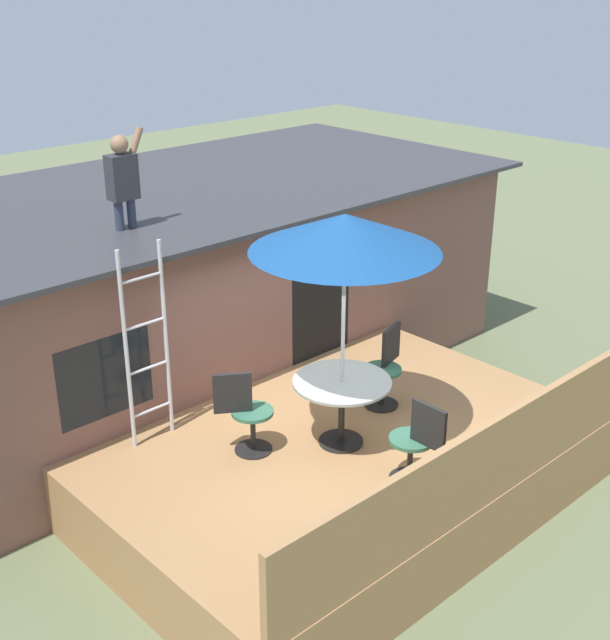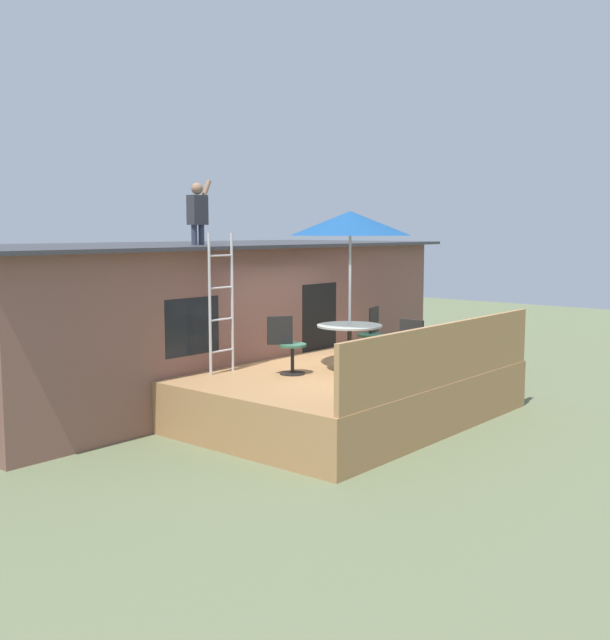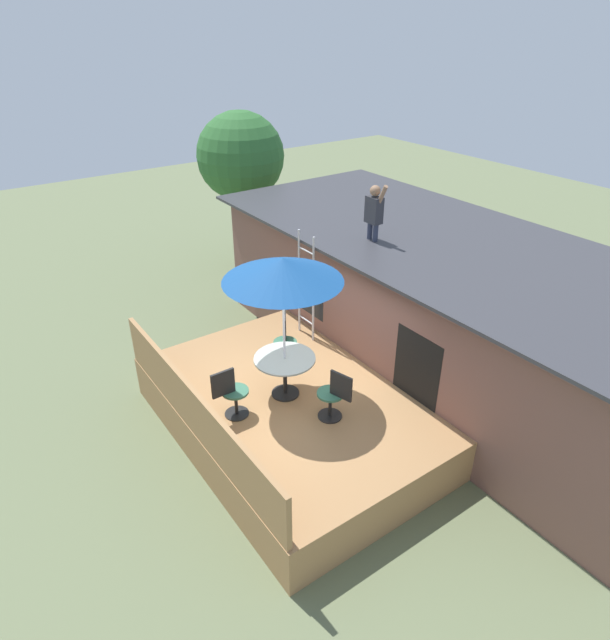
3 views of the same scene
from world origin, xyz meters
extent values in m
plane|color=#66704C|center=(0.00, 0.00, 0.00)|extent=(40.00, 40.00, 0.00)
cube|color=brown|center=(0.00, 3.60, 1.37)|extent=(10.00, 4.00, 2.73)
cube|color=#38383D|center=(0.00, 3.60, 2.76)|extent=(10.50, 4.50, 0.06)
cube|color=black|center=(-1.85, 1.61, 1.55)|extent=(1.10, 0.03, 0.90)
cube|color=black|center=(1.29, 1.61, 1.05)|extent=(1.00, 0.03, 2.00)
cube|color=#A87A4C|center=(0.00, 0.00, 0.40)|extent=(5.33, 3.77, 0.80)
cube|color=#A87A4C|center=(0.00, -1.84, 1.25)|extent=(5.23, 0.08, 0.90)
cylinder|color=black|center=(-0.08, -0.13, 0.82)|extent=(0.48, 0.48, 0.03)
cylinder|color=black|center=(-0.08, -0.13, 1.17)|extent=(0.07, 0.07, 0.71)
cylinder|color=#999E93|center=(-0.08, -0.13, 1.53)|extent=(1.04, 1.04, 0.03)
cylinder|color=silver|center=(-0.08, -0.13, 2.00)|extent=(0.04, 0.04, 2.40)
cone|color=#194C8C|center=(-0.08, -0.13, 3.15)|extent=(1.90, 1.90, 0.38)
cylinder|color=silver|center=(-1.74, 1.32, 1.90)|extent=(0.04, 0.04, 2.20)
cylinder|color=silver|center=(-1.26, 1.32, 1.90)|extent=(0.04, 0.04, 2.20)
cylinder|color=silver|center=(-1.50, 1.32, 1.15)|extent=(0.48, 0.03, 0.03)
cylinder|color=silver|center=(-1.50, 1.32, 1.65)|extent=(0.48, 0.03, 0.03)
cylinder|color=silver|center=(-1.50, 1.32, 2.15)|extent=(0.48, 0.03, 0.03)
cylinder|color=silver|center=(-1.50, 1.32, 2.65)|extent=(0.48, 0.03, 0.03)
cylinder|color=#33384C|center=(-1.02, 2.47, 2.96)|extent=(0.10, 0.10, 0.34)
cylinder|color=#33384C|center=(-0.86, 2.47, 2.96)|extent=(0.10, 0.10, 0.34)
cube|color=#333338|center=(-0.94, 2.47, 3.38)|extent=(0.32, 0.20, 0.50)
sphere|color=#997051|center=(-0.94, 2.47, 3.74)|extent=(0.20, 0.20, 0.20)
cylinder|color=#997051|center=(-0.76, 2.47, 3.68)|extent=(0.26, 0.08, 0.44)
cylinder|color=black|center=(-0.86, 0.39, 0.81)|extent=(0.40, 0.40, 0.02)
cylinder|color=black|center=(-0.86, 0.39, 1.03)|extent=(0.06, 0.06, 0.44)
cylinder|color=#33664C|center=(-0.86, 0.39, 1.26)|extent=(0.44, 0.44, 0.04)
cube|color=black|center=(-1.03, 0.51, 1.50)|extent=(0.36, 0.25, 0.44)
cylinder|color=black|center=(0.85, 0.13, 0.81)|extent=(0.40, 0.40, 0.02)
cylinder|color=black|center=(0.85, 0.13, 1.03)|extent=(0.06, 0.06, 0.44)
cylinder|color=#33664C|center=(0.85, 0.13, 1.26)|extent=(0.44, 0.44, 0.04)
cube|color=black|center=(1.04, 0.19, 1.50)|extent=(0.40, 0.15, 0.44)
cylinder|color=black|center=(-0.08, -1.08, 0.81)|extent=(0.40, 0.40, 0.02)
cylinder|color=black|center=(-0.08, -1.08, 1.03)|extent=(0.06, 0.06, 0.44)
cylinder|color=#33664C|center=(-0.08, -1.08, 1.26)|extent=(0.44, 0.44, 0.04)
cube|color=black|center=(-0.08, -1.28, 1.50)|extent=(0.04, 0.40, 0.44)
camera|label=1|loc=(-5.65, -5.53, 5.56)|focal=47.00mm
camera|label=2|loc=(-9.62, -7.26, 3.04)|focal=42.32mm
camera|label=3|loc=(6.34, -4.24, 6.53)|focal=30.56mm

